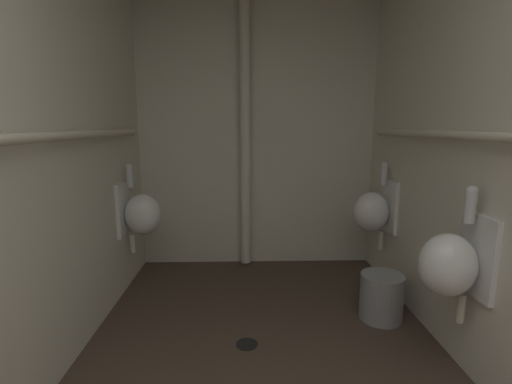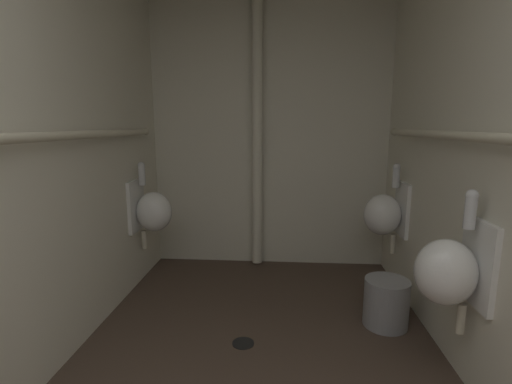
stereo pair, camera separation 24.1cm
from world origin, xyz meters
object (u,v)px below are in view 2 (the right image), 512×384
at_px(standpipe_back_wall, 257,138).
at_px(floor_drain, 243,343).
at_px(urinal_left_mid, 151,210).
at_px(urinal_right_far, 385,213).
at_px(urinal_right_mid, 450,270).
at_px(waste_bin, 386,303).

relative_size(standpipe_back_wall, floor_drain, 17.55).
height_order(urinal_left_mid, floor_drain, urinal_left_mid).
distance_m(urinal_right_far, floor_drain, 1.55).
xyz_separation_m(urinal_right_mid, waste_bin, (-0.12, 0.61, -0.49)).
xyz_separation_m(urinal_left_mid, urinal_right_mid, (1.96, -1.17, 0.00)).
bearing_deg(urinal_left_mid, urinal_right_mid, -30.75).
xyz_separation_m(urinal_right_far, waste_bin, (-0.12, -0.59, -0.49)).
bearing_deg(urinal_left_mid, standpipe_back_wall, 30.39).
relative_size(urinal_right_far, floor_drain, 5.39).
height_order(standpipe_back_wall, floor_drain, standpipe_back_wall).
bearing_deg(waste_bin, urinal_right_mid, -78.82).
bearing_deg(urinal_left_mid, urinal_right_far, 1.06).
distance_m(urinal_right_far, standpipe_back_wall, 1.33).
height_order(urinal_left_mid, urinal_right_far, same).
relative_size(urinal_left_mid, standpipe_back_wall, 0.31).
bearing_deg(urinal_right_mid, urinal_left_mid, 149.25).
height_order(urinal_right_mid, waste_bin, urinal_right_mid).
bearing_deg(urinal_right_far, standpipe_back_wall, 156.52).
bearing_deg(standpipe_back_wall, floor_drain, -89.78).
height_order(urinal_left_mid, waste_bin, urinal_left_mid).
xyz_separation_m(urinal_right_mid, standpipe_back_wall, (-1.09, 1.68, 0.59)).
height_order(urinal_left_mid, standpipe_back_wall, standpipe_back_wall).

